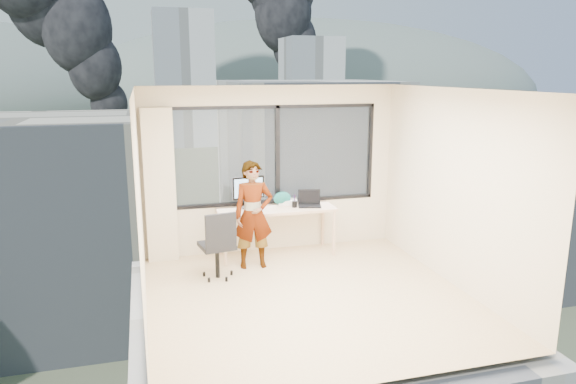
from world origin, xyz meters
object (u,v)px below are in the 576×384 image
object	(u,v)px
game_console	(288,202)
laptop	(310,199)
desk	(277,231)
person	(253,215)
monitor	(248,192)
chair	(217,244)
handbag	(282,198)

from	to	relation	value
game_console	laptop	bearing A→B (deg)	-26.71
desk	person	world-z (taller)	person
monitor	game_console	size ratio (longest dim) A/B	1.74
person	desk	bearing A→B (deg)	44.51
person	laptop	bearing A→B (deg)	23.45
desk	person	distance (m)	0.73
chair	monitor	world-z (taller)	monitor
monitor	laptop	size ratio (longest dim) A/B	1.37
person	monitor	size ratio (longest dim) A/B	3.10
laptop	game_console	bearing A→B (deg)	152.63
chair	laptop	xyz separation A→B (m)	(1.55, 0.67, 0.37)
chair	handbag	size ratio (longest dim) A/B	3.56
chair	monitor	size ratio (longest dim) A/B	1.95
person	monitor	world-z (taller)	person
desk	person	bearing A→B (deg)	-137.64
person	game_console	bearing A→B (deg)	44.37
monitor	handbag	world-z (taller)	monitor
chair	handbag	bearing A→B (deg)	27.32
game_console	laptop	xyz separation A→B (m)	(0.28, -0.25, 0.08)
chair	person	distance (m)	0.71
chair	laptop	distance (m)	1.73
person	laptop	distance (m)	1.05
desk	game_console	size ratio (longest dim) A/B	6.18
handbag	desk	bearing A→B (deg)	-142.88
person	monitor	distance (m)	0.56
laptop	person	bearing A→B (deg)	-144.58
chair	handbag	world-z (taller)	chair
person	handbag	size ratio (longest dim) A/B	5.66
desk	handbag	bearing A→B (deg)	52.31
desk	monitor	size ratio (longest dim) A/B	3.56
chair	game_console	bearing A→B (deg)	26.22
chair	handbag	xyz separation A→B (m)	(1.16, 0.87, 0.36)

